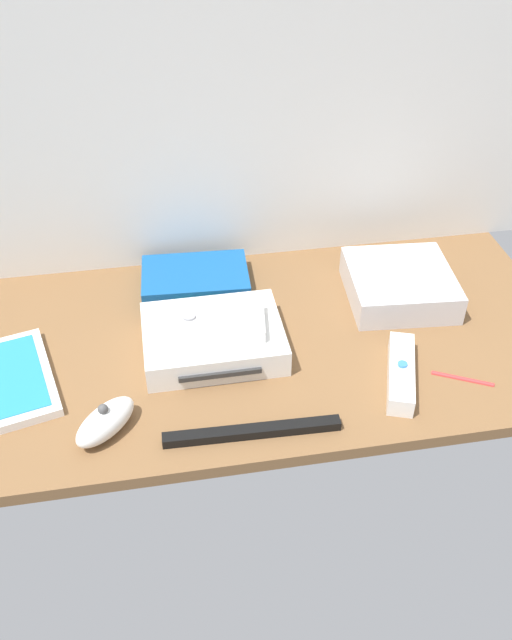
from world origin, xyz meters
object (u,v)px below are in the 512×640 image
remote_classic_pad (216,322)px  stylus_pen (463,377)px  game_console (213,338)px  remote_wand (401,373)px  sensor_bar (252,431)px  game_case (3,382)px  network_router (195,280)px  mini_computer (400,284)px  remote_nunchuk (105,421)px

remote_classic_pad → stylus_pen: size_ratio=1.70×
game_console → remote_wand: (26.03, -11.49, -0.69)cm
remote_wand → sensor_bar: 24.01cm
game_case → sensor_bar: game_case is taller
network_router → sensor_bar: bearing=-80.2°
mini_computer → game_case: mini_computer is taller
mini_computer → sensor_bar: (-29.50, -26.37, -1.94)cm
game_case → stylus_pen: (66.18, -9.96, -0.41)cm
game_console → mini_computer: bearing=13.8°
remote_wand → remote_classic_pad: size_ratio=0.99×
game_console → remote_classic_pad: size_ratio=1.37×
remote_nunchuk → sensor_bar: bearing=32.7°
mini_computer → remote_wand: size_ratio=1.21×
network_router → game_case: bearing=-143.9°
sensor_bar → mini_computer: bearing=43.7°
network_router → stylus_pen: bearing=-35.9°
network_router → remote_wand: size_ratio=1.23×
game_case → remote_classic_pad: (31.51, 2.75, 4.65)cm
game_console → remote_wand: 28.46cm
mini_computer → remote_nunchuk: 53.63cm
remote_wand → remote_nunchuk: remote_nunchuk is taller
mini_computer → network_router: mini_computer is taller
mini_computer → remote_wand: mini_computer is taller
mini_computer → sensor_bar: mini_computer is taller
game_console → remote_nunchuk: (-16.19, -14.34, -0.16)cm
game_case → remote_wand: remote_wand is taller
mini_computer → network_router: bearing=165.9°
network_router → remote_wand: (27.10, -28.07, -0.19)cm
network_router → stylus_pen: size_ratio=2.07×
remote_classic_pad → game_case: bearing=-167.4°
remote_nunchuk → mini_computer: bearing=69.0°
remote_wand → sensor_bar: remote_wand is taller
remote_classic_pad → stylus_pen: (34.66, -12.71, -5.06)cm
remote_wand → remote_classic_pad: 28.18cm
remote_wand → remote_classic_pad: (-25.47, 11.40, 3.90)cm
mini_computer → sensor_bar: 39.62cm
game_case → sensor_bar: 37.27cm
remote_nunchuk → remote_classic_pad: 22.25cm
remote_wand → remote_classic_pad: remote_classic_pad is taller
remote_nunchuk → stylus_pen: remote_nunchuk is taller
game_case → remote_wand: 57.65cm
remote_classic_pad → sensor_bar: bearing=-74.7°
game_console → remote_nunchuk: size_ratio=2.06×
game_console → sensor_bar: size_ratio=0.88×
game_console → stylus_pen: 37.52cm
mini_computer → stylus_pen: (2.72, -20.95, -2.29)cm
mini_computer → game_case: (-63.45, -10.99, -1.88)cm
network_router → remote_nunchuk: (-15.12, -30.92, 0.34)cm
remote_wand → sensor_bar: bearing=-144.4°
game_console → network_router: 16.62cm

